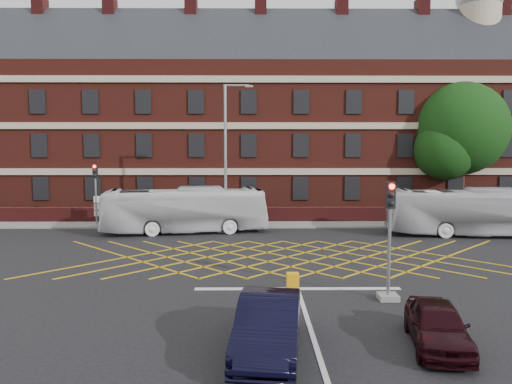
{
  "coord_description": "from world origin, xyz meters",
  "views": [
    {
      "loc": [
        -1.78,
        -22.39,
        5.61
      ],
      "look_at": [
        -1.57,
        1.5,
        3.31
      ],
      "focal_mm": 35.0,
      "sensor_mm": 36.0,
      "label": 1
    }
  ],
  "objects_px": {
    "traffic_light_far": "(96,201)",
    "street_lamp": "(227,181)",
    "bus_left": "(185,210)",
    "direction_signs": "(102,207)",
    "car_maroon": "(437,325)",
    "deciduous_tree": "(460,135)",
    "bus_right": "(475,212)",
    "traffic_light_near": "(389,252)",
    "car_navy": "(269,325)",
    "utility_cabinet": "(293,284)"
  },
  "relations": [
    {
      "from": "car_maroon",
      "to": "traffic_light_near",
      "type": "distance_m",
      "value": 4.38
    },
    {
      "from": "car_maroon",
      "to": "deciduous_tree",
      "type": "distance_m",
      "value": 28.24
    },
    {
      "from": "bus_right",
      "to": "car_maroon",
      "type": "bearing_deg",
      "value": 158.85
    },
    {
      "from": "car_navy",
      "to": "deciduous_tree",
      "type": "relative_size",
      "value": 0.45
    },
    {
      "from": "deciduous_tree",
      "to": "traffic_light_near",
      "type": "xyz_separation_m",
      "value": [
        -11.22,
        -21.15,
        -4.54
      ]
    },
    {
      "from": "bus_right",
      "to": "traffic_light_near",
      "type": "height_order",
      "value": "traffic_light_near"
    },
    {
      "from": "deciduous_tree",
      "to": "direction_signs",
      "type": "bearing_deg",
      "value": -168.64
    },
    {
      "from": "bus_right",
      "to": "traffic_light_far",
      "type": "relative_size",
      "value": 2.46
    },
    {
      "from": "bus_left",
      "to": "direction_signs",
      "type": "distance_m",
      "value": 6.2
    },
    {
      "from": "traffic_light_far",
      "to": "street_lamp",
      "type": "bearing_deg",
      "value": -10.53
    },
    {
      "from": "traffic_light_near",
      "to": "street_lamp",
      "type": "bearing_deg",
      "value": 114.69
    },
    {
      "from": "bus_right",
      "to": "direction_signs",
      "type": "relative_size",
      "value": 4.77
    },
    {
      "from": "bus_left",
      "to": "traffic_light_near",
      "type": "xyz_separation_m",
      "value": [
        9.17,
        -13.83,
        0.32
      ]
    },
    {
      "from": "bus_right",
      "to": "deciduous_tree",
      "type": "distance_m",
      "value": 10.1
    },
    {
      "from": "bus_right",
      "to": "street_lamp",
      "type": "bearing_deg",
      "value": 89.95
    },
    {
      "from": "car_maroon",
      "to": "utility_cabinet",
      "type": "bearing_deg",
      "value": 136.75
    },
    {
      "from": "direction_signs",
      "to": "utility_cabinet",
      "type": "distance_m",
      "value": 19.27
    },
    {
      "from": "bus_right",
      "to": "car_navy",
      "type": "xyz_separation_m",
      "value": [
        -13.26,
        -17.19,
        -0.7
      ]
    },
    {
      "from": "car_maroon",
      "to": "deciduous_tree",
      "type": "xyz_separation_m",
      "value": [
        11.01,
        25.38,
        5.68
      ]
    },
    {
      "from": "traffic_light_near",
      "to": "street_lamp",
      "type": "relative_size",
      "value": 0.46
    },
    {
      "from": "traffic_light_far",
      "to": "deciduous_tree",
      "type": "bearing_deg",
      "value": 11.26
    },
    {
      "from": "traffic_light_near",
      "to": "bus_left",
      "type": "bearing_deg",
      "value": 123.54
    },
    {
      "from": "utility_cabinet",
      "to": "traffic_light_near",
      "type": "bearing_deg",
      "value": -8.61
    },
    {
      "from": "deciduous_tree",
      "to": "direction_signs",
      "type": "distance_m",
      "value": 27.2
    },
    {
      "from": "traffic_light_near",
      "to": "traffic_light_far",
      "type": "bearing_deg",
      "value": 134.18
    },
    {
      "from": "street_lamp",
      "to": "car_maroon",
      "type": "bearing_deg",
      "value": -69.92
    },
    {
      "from": "traffic_light_far",
      "to": "street_lamp",
      "type": "distance_m",
      "value": 9.15
    },
    {
      "from": "bus_left",
      "to": "car_maroon",
      "type": "xyz_separation_m",
      "value": [
        9.37,
        -18.05,
        -0.82
      ]
    },
    {
      "from": "car_maroon",
      "to": "bus_right",
      "type": "bearing_deg",
      "value": 72.43
    },
    {
      "from": "deciduous_tree",
      "to": "traffic_light_far",
      "type": "bearing_deg",
      "value": -168.74
    },
    {
      "from": "deciduous_tree",
      "to": "utility_cabinet",
      "type": "xyz_separation_m",
      "value": [
        -14.63,
        -20.64,
        -5.88
      ]
    },
    {
      "from": "street_lamp",
      "to": "direction_signs",
      "type": "height_order",
      "value": "street_lamp"
    },
    {
      "from": "car_navy",
      "to": "direction_signs",
      "type": "height_order",
      "value": "direction_signs"
    },
    {
      "from": "traffic_light_far",
      "to": "utility_cabinet",
      "type": "relative_size",
      "value": 5.01
    },
    {
      "from": "bus_left",
      "to": "deciduous_tree",
      "type": "bearing_deg",
      "value": -78.93
    },
    {
      "from": "deciduous_tree",
      "to": "traffic_light_far",
      "type": "distance_m",
      "value": 27.52
    },
    {
      "from": "traffic_light_near",
      "to": "street_lamp",
      "type": "xyz_separation_m",
      "value": [
        -6.53,
        14.2,
        1.48
      ]
    },
    {
      "from": "direction_signs",
      "to": "utility_cabinet",
      "type": "bearing_deg",
      "value": -52.96
    },
    {
      "from": "traffic_light_far",
      "to": "utility_cabinet",
      "type": "xyz_separation_m",
      "value": [
        11.99,
        -15.33,
        -1.34
      ]
    },
    {
      "from": "traffic_light_far",
      "to": "street_lamp",
      "type": "height_order",
      "value": "street_lamp"
    },
    {
      "from": "street_lamp",
      "to": "direction_signs",
      "type": "relative_size",
      "value": 4.24
    },
    {
      "from": "deciduous_tree",
      "to": "street_lamp",
      "type": "bearing_deg",
      "value": -158.62
    },
    {
      "from": "car_navy",
      "to": "bus_left",
      "type": "bearing_deg",
      "value": 110.69
    },
    {
      "from": "traffic_light_near",
      "to": "traffic_light_far",
      "type": "distance_m",
      "value": 22.1
    },
    {
      "from": "bus_left",
      "to": "street_lamp",
      "type": "bearing_deg",
      "value": -90.61
    },
    {
      "from": "deciduous_tree",
      "to": "car_navy",
      "type": "bearing_deg",
      "value": -121.41
    },
    {
      "from": "bus_left",
      "to": "utility_cabinet",
      "type": "height_order",
      "value": "bus_left"
    },
    {
      "from": "car_navy",
      "to": "traffic_light_near",
      "type": "bearing_deg",
      "value": 51.91
    },
    {
      "from": "bus_left",
      "to": "traffic_light_far",
      "type": "height_order",
      "value": "traffic_light_far"
    },
    {
      "from": "car_maroon",
      "to": "direction_signs",
      "type": "distance_m",
      "value": 25.23
    }
  ]
}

